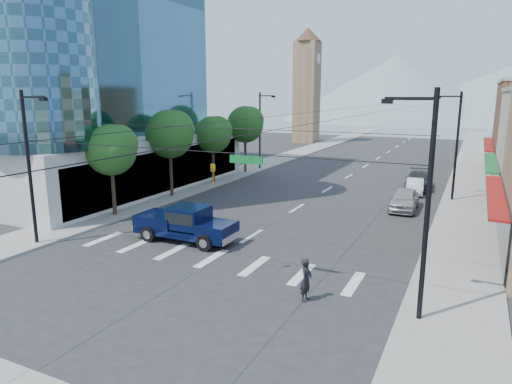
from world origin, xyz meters
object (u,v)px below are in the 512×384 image
(pickup_truck, at_px, (185,223))
(parked_car_far, at_px, (419,180))
(pedestrian, at_px, (306,280))
(parked_car_near, at_px, (404,199))
(parked_car_mid, at_px, (415,186))

(pickup_truck, relative_size, parked_car_far, 1.14)
(pedestrian, relative_size, parked_car_near, 0.39)
(parked_car_far, bearing_deg, parked_car_near, -94.61)
(pedestrian, bearing_deg, parked_car_near, -3.20)
(parked_car_mid, bearing_deg, pickup_truck, -124.08)
(parked_car_far, bearing_deg, parked_car_mid, -94.61)
(pedestrian, height_order, parked_car_far, pedestrian)
(pickup_truck, relative_size, pedestrian, 3.33)
(parked_car_near, relative_size, parked_car_mid, 1.20)
(parked_car_near, bearing_deg, pedestrian, -96.19)
(pedestrian, bearing_deg, parked_car_far, -1.71)
(pickup_truck, xyz_separation_m, parked_car_mid, (10.83, 20.28, -0.45))
(pickup_truck, bearing_deg, parked_car_mid, 61.36)
(parked_car_far, bearing_deg, pedestrian, -97.62)
(pickup_truck, bearing_deg, pedestrian, -26.72)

